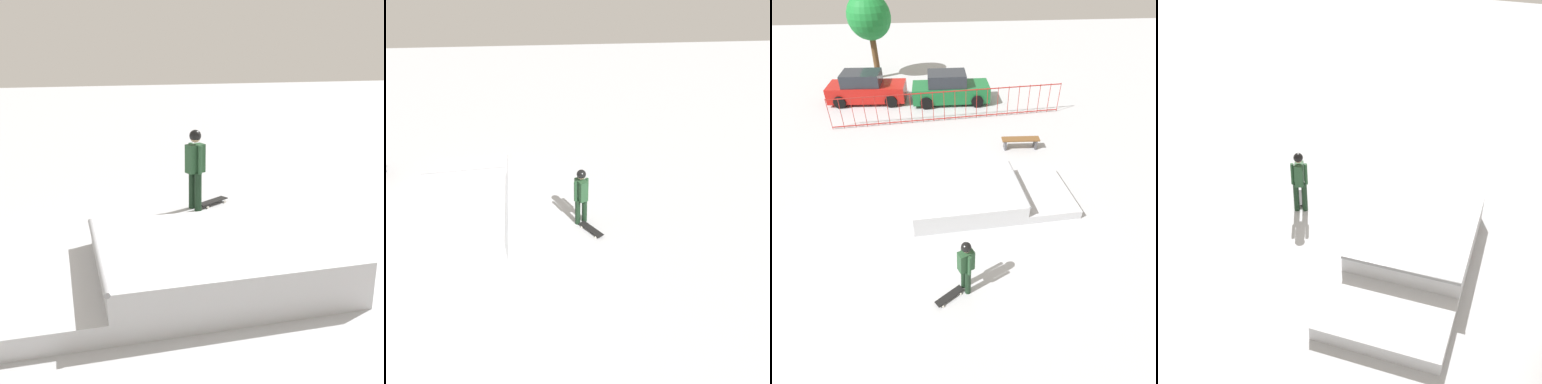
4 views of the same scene
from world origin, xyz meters
TOP-DOWN VIEW (x-y plane):
  - ground_plane at (0.00, 0.00)m, footprint 60.00×60.00m
  - skate_ramp at (0.64, 0.14)m, footprint 5.55×2.93m
  - skater at (-0.16, -3.29)m, footprint 0.44×0.41m
  - skateboard at (-0.60, -3.52)m, footprint 0.77×0.62m

SIDE VIEW (x-z plane):
  - ground_plane at x=0.00m, z-range 0.00..0.00m
  - skateboard at x=-0.60m, z-range 0.03..0.12m
  - skate_ramp at x=0.64m, z-range -0.05..0.69m
  - skater at x=-0.16m, z-range 0.14..1.87m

